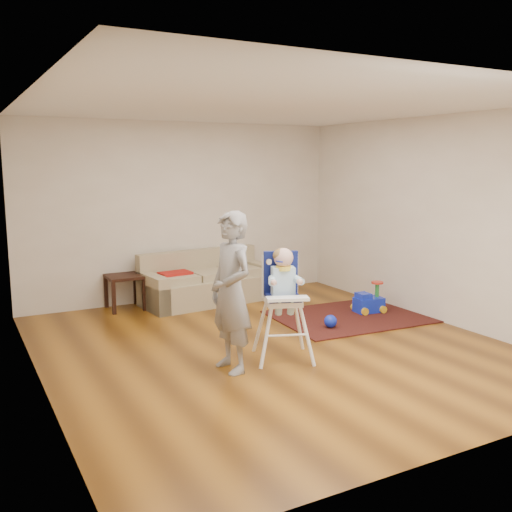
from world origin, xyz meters
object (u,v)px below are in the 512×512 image
side_table (125,292)px  ride_on_toy (369,297)px  adult (231,292)px  sofa (208,277)px  high_chair (283,306)px  toy_ball (331,321)px

side_table → ride_on_toy: (2.95, -1.84, -0.02)m
side_table → ride_on_toy: side_table is taller
ride_on_toy → adult: (-2.67, -1.09, 0.58)m
sofa → adult: bearing=-114.6°
ride_on_toy → side_table: bearing=154.2°
high_chair → sofa: bearing=104.2°
sofa → ride_on_toy: (1.73, -1.65, -0.15)m
side_table → ride_on_toy: 3.48m
toy_ball → sofa: bearing=111.7°
sofa → side_table: (-1.22, 0.20, -0.13)m
side_table → toy_ball: side_table is taller
sofa → high_chair: bearing=-102.1°
side_table → toy_ball: bearing=-47.7°
toy_ball → high_chair: high_chair is taller
side_table → sofa: bearing=-9.1°
high_chair → ride_on_toy: bearing=47.8°
side_table → high_chair: high_chair is taller
toy_ball → adult: 2.02m
ride_on_toy → sofa: bearing=142.6°
high_chair → adult: 0.68m
toy_ball → adult: size_ratio=0.10×
sofa → high_chair: 2.72m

